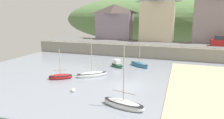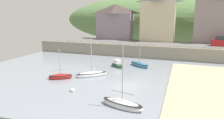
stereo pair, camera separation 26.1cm
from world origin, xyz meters
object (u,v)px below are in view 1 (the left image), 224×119
Objects in this scene: waterfront_building_left at (114,21)px; sailboat_white_hull at (117,65)px; waterfront_building_right at (213,15)px; sailboat_nearest_shore at (61,77)px; sailboat_blue_trim at (123,104)px; church_with_spire at (212,5)px; waterfront_building_centre at (157,17)px; mooring_buoy at (73,90)px; parked_car_near_slipway at (222,42)px; dinghy_open_wooden at (139,65)px; rowboat_small_beached at (92,74)px.

waterfront_building_left is 2.97× the size of sailboat_white_hull.
sailboat_nearest_shore is at bearing -128.75° from waterfront_building_right.
church_with_spire is at bearing 86.60° from sailboat_blue_trim.
waterfront_building_centre is 2.45× the size of sailboat_nearest_shore.
waterfront_building_centre is 30.53m from mooring_buoy.
sailboat_blue_trim is 29.24m from parked_car_near_slipway.
dinghy_open_wooden is at bearing 70.75° from mooring_buoy.
parked_car_near_slipway is 7.96× the size of mooring_buoy.
sailboat_blue_trim reaches higher than parked_car_near_slipway.
mooring_buoy is at bearing -74.04° from dinghy_open_wooden.
rowboat_small_beached is at bearing 144.08° from sailboat_blue_trim.
parked_car_near_slipway is 30.79m from mooring_buoy.
dinghy_open_wooden is at bearing -92.76° from waterfront_building_centre.
church_with_spire is 3.63× the size of parked_car_near_slipway.
waterfront_building_left is 2.15× the size of dinghy_open_wooden.
waterfront_building_centre is 31.87m from sailboat_blue_trim.
rowboat_small_beached is at bearing -63.67° from sailboat_white_hull.
sailboat_blue_trim is at bearing -117.99° from parked_car_near_slipway.
waterfront_building_right is at bearing -0.00° from waterfront_building_centre.
church_with_spire is (0.19, 4.00, 2.18)m from waterfront_building_right.
waterfront_building_right is at bearing 18.73° from sailboat_nearest_shore.
church_with_spire is 3.74× the size of dinghy_open_wooden.
sailboat_white_hull is 14.77m from sailboat_blue_trim.
waterfront_building_centre reaches higher than parked_car_near_slipway.
waterfront_building_left is at bearing 151.24° from sailboat_white_hull.
parked_car_near_slipway is (23.03, -4.50, -3.42)m from waterfront_building_left.
mooring_buoy is at bearing -80.68° from waterfront_building_left.
waterfront_building_left is 23.71m from parked_car_near_slipway.
waterfront_building_left is 1.48× the size of sailboat_blue_trim.
church_with_spire is 37.91m from sailboat_blue_trim.
sailboat_nearest_shore is at bearing -109.89° from waterfront_building_centre.
waterfront_building_centre is at bearing 157.01° from parked_car_near_slipway.
rowboat_small_beached is 26.60m from parked_car_near_slipway.
parked_car_near_slipway reaches higher than sailboat_nearest_shore.
waterfront_building_left is 1.48× the size of rowboat_small_beached.
church_with_spire is at bearing 93.48° from dinghy_open_wooden.
waterfront_building_left is 24.50m from rowboat_small_beached.
waterfront_building_left is at bearing 165.28° from parked_car_near_slipway.
sailboat_nearest_shore is at bearing 174.18° from rowboat_small_beached.
sailboat_white_hull reaches higher than mooring_buoy.
waterfront_building_left is at bearing 180.00° from waterfront_building_centre.
dinghy_open_wooden is (-0.76, -15.76, -7.29)m from waterfront_building_centre.
parked_car_near_slipway is (18.64, 18.76, 2.91)m from rowboat_small_beached.
waterfront_building_centre is 2.52× the size of dinghy_open_wooden.
sailboat_blue_trim is (1.61, -15.26, 0.01)m from dinghy_open_wooden.
parked_car_near_slipway is at bearing -70.88° from waterfront_building_right.
parked_car_near_slipway is at bearing 79.14° from sailboat_blue_trim.
mooring_buoy is at bearing -75.15° from sailboat_nearest_shore.
sailboat_nearest_shore is (-20.71, -29.58, -9.95)m from church_with_spire.
rowboat_small_beached reaches higher than mooring_buoy.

